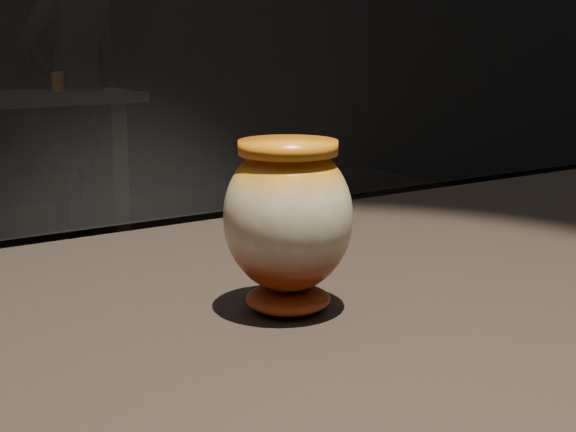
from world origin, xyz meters
name	(u,v)px	position (x,y,z in m)	size (l,w,h in m)	color
main_vase	(288,219)	(-0.14, -0.04, 1.00)	(0.15, 0.15, 0.19)	maroon
back_vase_right	(58,82)	(0.73, 3.52, 0.95)	(0.06, 0.06, 0.10)	#935615
visitor	(76,91)	(0.86, 3.62, 0.89)	(0.65, 0.43, 1.78)	black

